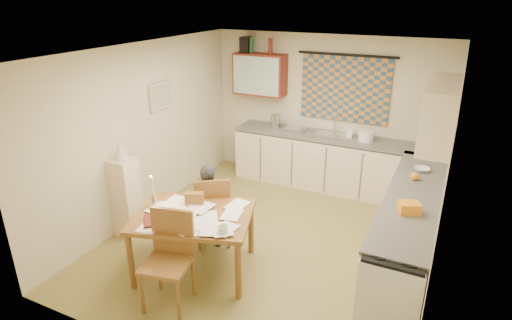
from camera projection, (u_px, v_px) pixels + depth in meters
The scene contains 44 objects.
floor at pixel (271, 240), 5.79m from camera, with size 4.00×4.50×0.02m, color olive.
ceiling at pixel (274, 50), 4.86m from camera, with size 4.00×4.50×0.02m, color white.
wall_back at pixel (326, 111), 7.21m from camera, with size 4.00×0.02×2.50m, color beige.
wall_front at pixel (159, 243), 3.43m from camera, with size 4.00×0.02×2.50m, color beige.
wall_left at pixel (144, 132), 6.14m from camera, with size 0.02×4.50×2.50m, color beige.
wall_right at pixel (446, 183), 4.51m from camera, with size 0.02×4.50×2.50m, color beige.
window_blind at pixel (345, 89), 6.91m from camera, with size 1.45×0.03×1.05m, color navy.
curtain_rod at pixel (347, 55), 6.69m from camera, with size 0.04×0.04×1.60m, color black.
wall_cabinet at pixel (260, 74), 7.33m from camera, with size 0.90×0.34×0.70m, color #5D1A10.
wall_cabinet_glass at pixel (256, 76), 7.18m from camera, with size 0.84×0.02×0.64m, color #99B2A5.
upper_cabinet_right at pixel (441, 113), 4.82m from camera, with size 0.34×1.30×0.70m, color beige.
framed_print at pixel (161, 95), 6.29m from camera, with size 0.04×0.50×0.40m, color beige.
print_canvas at pixel (162, 96), 6.28m from camera, with size 0.01×0.42×0.32m, color beige.
counter_back at pixel (331, 163), 7.16m from camera, with size 3.30×0.62×0.92m.
counter_right at pixel (409, 228), 5.19m from camera, with size 0.62×2.95×0.92m.
stove at pixel (391, 291), 4.12m from camera, with size 0.58×0.58×0.90m.
sink at pixel (331, 138), 7.01m from camera, with size 0.55×0.45×0.10m, color silver.
tap at pixel (335, 125), 7.09m from camera, with size 0.03×0.03×0.28m, color silver.
dish_rack at pixel (296, 129), 7.23m from camera, with size 0.35×0.30×0.06m, color silver.
kettle at pixel (276, 121), 7.35m from camera, with size 0.18×0.18×0.24m, color silver.
mixing_bowl at pixel (366, 136), 6.74m from camera, with size 0.24×0.24×0.16m, color white.
soap_bottle at pixel (350, 132), 6.89m from camera, with size 0.10×0.10×0.19m, color white.
bowl at pixel (422, 169), 5.63m from camera, with size 0.25×0.25×0.05m, color white.
orange_bag at pixel (409, 208), 4.56m from camera, with size 0.22×0.16×0.12m, color orange.
fruit_orange at pixel (415, 176), 5.36m from camera, with size 0.10×0.10×0.10m, color orange.
speaker at pixel (246, 45), 7.25m from camera, with size 0.16×0.20×0.26m, color black.
bottle_green at pixel (251, 45), 7.22m from camera, with size 0.07×0.07×0.26m, color #195926.
bottle_brown at pixel (270, 46), 7.07m from camera, with size 0.07×0.07×0.26m, color #5D1A10.
dining_table at pixel (195, 242), 5.05m from camera, with size 1.57×1.36×0.75m.
chair_far at pixel (213, 222), 5.62m from camera, with size 0.62×0.62×0.98m.
chair_near at pixel (169, 278), 4.51m from camera, with size 0.56×0.56×1.04m.
person at pixel (209, 205), 5.49m from camera, with size 0.45×0.32×1.14m, color black.
shelf_stand at pixel (126, 197), 5.75m from camera, with size 0.32×0.30×1.10m, color beige.
lampshade at pixel (120, 151), 5.51m from camera, with size 0.20×0.20×0.22m, color beige.
letter_rack at pixel (195, 199), 5.09m from camera, with size 0.22×0.10×0.16m, color brown.
mug at pixel (223, 230), 4.49m from camera, with size 0.13×0.13×0.09m, color white.
magazine at pixel (144, 222), 4.72m from camera, with size 0.34×0.35×0.03m, color maroon.
book at pixel (157, 216), 4.84m from camera, with size 0.25×0.30×0.02m, color orange.
orange_box at pixel (160, 225), 4.64m from camera, with size 0.12×0.08×0.04m, color orange.
eyeglasses at pixel (196, 228), 4.60m from camera, with size 0.13×0.04×0.02m, color black.
candle_holder at pixel (155, 202), 4.99m from camera, with size 0.06×0.06×0.18m, color silver.
candle at pixel (152, 186), 4.93m from camera, with size 0.02×0.02×0.22m, color white.
candle_flame at pixel (151, 176), 4.88m from camera, with size 0.02×0.02×0.02m, color #FFCC66.
papers at pixel (197, 216), 4.83m from camera, with size 1.21×1.16×0.03m.
Camera 1 is at (1.98, -4.57, 3.14)m, focal length 30.00 mm.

